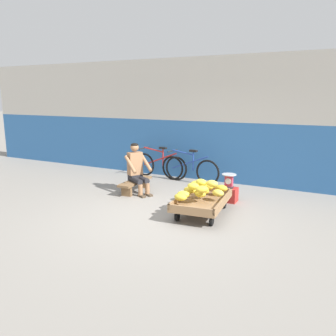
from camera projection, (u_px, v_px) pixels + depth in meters
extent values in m
plane|color=gray|center=(161.00, 217.00, 6.35)|extent=(80.00, 80.00, 0.00)
cube|color=#2D609E|center=(218.00, 151.00, 8.93)|extent=(16.00, 0.30, 1.54)
cube|color=#B7B2A8|center=(220.00, 89.00, 8.60)|extent=(16.00, 0.30, 1.61)
cube|color=#8E6B47|center=(202.00, 202.00, 6.44)|extent=(0.97, 1.51, 0.05)
cube|color=#8E6B47|center=(182.00, 196.00, 6.57)|extent=(0.18, 1.44, 0.10)
cube|color=#8E6B47|center=(223.00, 201.00, 6.28)|extent=(0.18, 1.44, 0.10)
cube|color=#8E6B47|center=(212.00, 189.00, 7.06)|extent=(0.84, 0.12, 0.10)
cube|color=#8E6B47|center=(191.00, 210.00, 5.79)|extent=(0.84, 0.12, 0.10)
cylinder|color=black|center=(194.00, 200.00, 7.04)|extent=(0.07, 0.18, 0.18)
cylinder|color=black|center=(224.00, 204.00, 6.81)|extent=(0.07, 0.18, 0.18)
cylinder|color=black|center=(177.00, 216.00, 6.13)|extent=(0.07, 0.18, 0.18)
cylinder|color=black|center=(212.00, 221.00, 5.90)|extent=(0.07, 0.18, 0.18)
ellipsoid|color=gold|center=(211.00, 185.00, 6.94)|extent=(0.29, 0.26, 0.13)
ellipsoid|color=gold|center=(190.00, 190.00, 6.56)|extent=(0.25, 0.20, 0.13)
ellipsoid|color=gold|center=(181.00, 197.00, 6.11)|extent=(0.25, 0.20, 0.13)
ellipsoid|color=yellow|center=(218.00, 193.00, 6.37)|extent=(0.30, 0.27, 0.13)
ellipsoid|color=gold|center=(197.00, 184.00, 7.04)|extent=(0.30, 0.28, 0.13)
ellipsoid|color=gold|center=(203.00, 191.00, 6.50)|extent=(0.27, 0.22, 0.13)
ellipsoid|color=gold|center=(221.00, 188.00, 6.69)|extent=(0.25, 0.19, 0.13)
ellipsoid|color=yellow|center=(184.00, 194.00, 6.27)|extent=(0.27, 0.22, 0.13)
ellipsoid|color=gold|center=(200.00, 194.00, 6.32)|extent=(0.30, 0.27, 0.13)
ellipsoid|color=gold|center=(208.00, 187.00, 6.80)|extent=(0.25, 0.19, 0.13)
ellipsoid|color=yellow|center=(201.00, 182.00, 6.64)|extent=(0.29, 0.27, 0.13)
ellipsoid|color=gold|center=(202.00, 189.00, 6.14)|extent=(0.30, 0.29, 0.13)
ellipsoid|color=yellow|center=(212.00, 184.00, 6.55)|extent=(0.28, 0.24, 0.13)
ellipsoid|color=yellow|center=(193.00, 186.00, 6.37)|extent=(0.26, 0.21, 0.13)
cube|color=brown|center=(135.00, 181.00, 7.95)|extent=(0.34, 1.11, 0.05)
cube|color=brown|center=(143.00, 183.00, 8.32)|extent=(0.24, 0.09, 0.22)
cube|color=brown|center=(127.00, 191.00, 7.64)|extent=(0.24, 0.09, 0.22)
cylinder|color=#9E704C|center=(147.00, 189.00, 7.70)|extent=(0.10, 0.10, 0.27)
cube|color=#4C3D2D|center=(149.00, 195.00, 7.67)|extent=(0.24, 0.19, 0.04)
cylinder|color=#232328|center=(143.00, 179.00, 7.82)|extent=(0.41, 0.31, 0.13)
cylinder|color=#9E704C|center=(140.00, 190.00, 7.60)|extent=(0.10, 0.10, 0.27)
cube|color=#4C3D2D|center=(142.00, 196.00, 7.58)|extent=(0.24, 0.19, 0.04)
cylinder|color=#232328|center=(136.00, 181.00, 7.72)|extent=(0.41, 0.31, 0.13)
cube|color=#232328|center=(135.00, 177.00, 7.93)|extent=(0.33, 0.35, 0.14)
cube|color=#9E704C|center=(135.00, 163.00, 7.86)|extent=(0.31, 0.37, 0.52)
cylinder|color=#9E704C|center=(146.00, 163.00, 7.84)|extent=(0.45, 0.29, 0.36)
cylinder|color=#9E704C|center=(130.00, 164.00, 7.62)|extent=(0.45, 0.29, 0.36)
sphere|color=#9E704C|center=(135.00, 147.00, 7.78)|extent=(0.19, 0.19, 0.19)
ellipsoid|color=black|center=(135.00, 145.00, 7.77)|extent=(0.17, 0.17, 0.09)
cube|color=red|center=(228.00, 195.00, 7.23)|extent=(0.36, 0.28, 0.30)
cylinder|color=#28282D|center=(229.00, 187.00, 7.20)|extent=(0.20, 0.20, 0.03)
cube|color=#C6384C|center=(229.00, 181.00, 7.17)|extent=(0.16, 0.10, 0.24)
cylinder|color=white|center=(228.00, 181.00, 7.12)|extent=(0.13, 0.01, 0.13)
cylinder|color=#B2B5BA|center=(229.00, 174.00, 7.14)|extent=(0.30, 0.30, 0.01)
torus|color=black|center=(144.00, 164.00, 9.52)|extent=(0.64, 0.10, 0.64)
torus|color=black|center=(176.00, 168.00, 9.00)|extent=(0.64, 0.10, 0.64)
cylinder|color=#AD231E|center=(160.00, 159.00, 9.22)|extent=(1.03, 0.11, 0.43)
cylinder|color=#AD231E|center=(163.00, 158.00, 9.16)|extent=(0.04, 0.04, 0.48)
cylinder|color=#AD231E|center=(153.00, 150.00, 9.27)|extent=(0.62, 0.08, 0.12)
cube|color=black|center=(163.00, 148.00, 9.10)|extent=(0.21, 0.11, 0.05)
cylinder|color=black|center=(144.00, 148.00, 9.42)|extent=(0.06, 0.48, 0.03)
torus|color=black|center=(173.00, 168.00, 9.06)|extent=(0.64, 0.10, 0.64)
torus|color=black|center=(208.00, 172.00, 8.54)|extent=(0.64, 0.10, 0.64)
cylinder|color=#234299|center=(190.00, 162.00, 8.76)|extent=(1.03, 0.12, 0.43)
cylinder|color=#234299|center=(193.00, 161.00, 8.70)|extent=(0.04, 0.04, 0.48)
cylinder|color=#234299|center=(183.00, 152.00, 8.81)|extent=(0.62, 0.09, 0.12)
cube|color=black|center=(193.00, 151.00, 8.64)|extent=(0.21, 0.12, 0.05)
cylinder|color=black|center=(173.00, 151.00, 8.97)|extent=(0.07, 0.48, 0.03)
cube|color=#3370B7|center=(217.00, 202.00, 6.84)|extent=(0.18, 0.12, 0.24)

